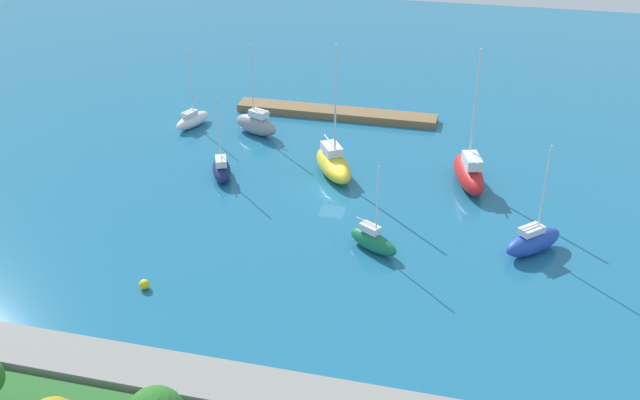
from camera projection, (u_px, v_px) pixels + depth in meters
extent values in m
plane|color=#1E668C|center=(332.00, 189.00, 70.74)|extent=(160.00, 160.00, 0.00)
cube|color=olive|center=(336.00, 113.00, 87.25)|extent=(24.39, 2.92, 0.86)
cube|color=gray|center=(230.00, 389.00, 45.57)|extent=(72.16, 3.68, 1.37)
ellipsoid|color=red|center=(469.00, 174.00, 70.95)|extent=(4.57, 8.35, 2.47)
cube|color=silver|center=(472.00, 161.00, 69.54)|extent=(2.20, 3.17, 1.03)
cylinder|color=silver|center=(475.00, 107.00, 67.98)|extent=(0.19, 0.19, 11.29)
cylinder|color=silver|center=(474.00, 157.00, 68.76)|extent=(1.03, 3.04, 0.15)
ellipsoid|color=gray|center=(256.00, 125.00, 82.18)|extent=(6.16, 4.25, 2.21)
cube|color=silver|center=(259.00, 114.00, 81.21)|extent=(2.42, 1.99, 0.76)
cylinder|color=silver|center=(252.00, 81.00, 79.82)|extent=(0.14, 0.14, 8.22)
cylinder|color=silver|center=(262.00, 110.00, 80.69)|extent=(2.34, 1.11, 0.11)
ellipsoid|color=#19724C|center=(373.00, 242.00, 60.65)|extent=(5.00, 3.80, 1.69)
cube|color=silver|center=(370.00, 228.00, 60.33)|extent=(1.98, 1.68, 0.63)
cylinder|color=silver|center=(377.00, 201.00, 58.56)|extent=(0.12, 0.12, 6.34)
cylinder|color=silver|center=(366.00, 222.00, 60.39)|extent=(1.95, 1.21, 0.09)
ellipsoid|color=#141E4C|center=(221.00, 170.00, 72.77)|extent=(3.77, 5.56, 1.60)
cube|color=silver|center=(221.00, 161.00, 71.85)|extent=(1.75, 2.17, 0.68)
cylinder|color=silver|center=(218.00, 130.00, 70.97)|extent=(0.13, 0.13, 6.81)
cylinder|color=silver|center=(221.00, 158.00, 71.28)|extent=(0.96, 1.99, 0.10)
ellipsoid|color=#2347B2|center=(533.00, 242.00, 60.32)|extent=(5.55, 5.56, 2.03)
cube|color=silver|center=(531.00, 230.00, 59.47)|extent=(2.33, 2.33, 0.57)
cylinder|color=silver|center=(545.00, 190.00, 58.09)|extent=(0.14, 0.14, 7.76)
cylinder|color=silver|center=(529.00, 227.00, 59.13)|extent=(1.59, 1.59, 0.11)
ellipsoid|color=yellow|center=(333.00, 165.00, 72.83)|extent=(6.20, 7.74, 2.31)
cube|color=silver|center=(332.00, 149.00, 72.56)|extent=(2.78, 3.12, 0.85)
cylinder|color=silver|center=(335.00, 102.00, 69.19)|extent=(0.18, 0.18, 11.51)
cylinder|color=silver|center=(329.00, 141.00, 72.87)|extent=(1.88, 2.90, 0.14)
ellipsoid|color=white|center=(193.00, 120.00, 84.24)|extent=(3.29, 5.53, 1.54)
cube|color=silver|center=(189.00, 113.00, 83.44)|extent=(1.57, 2.12, 0.49)
cylinder|color=silver|center=(191.00, 82.00, 82.21)|extent=(0.13, 0.13, 7.70)
cylinder|color=silver|center=(188.00, 111.00, 83.07)|extent=(0.69, 1.78, 0.10)
sphere|color=yellow|center=(144.00, 284.00, 55.99)|extent=(0.82, 0.82, 0.82)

